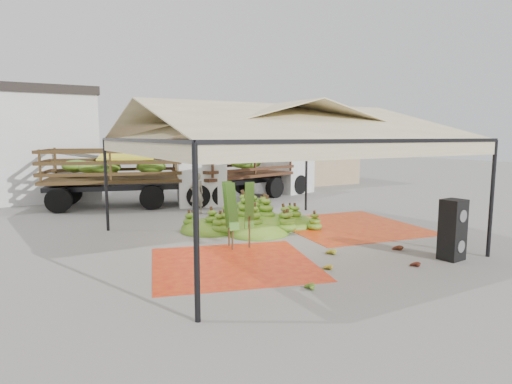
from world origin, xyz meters
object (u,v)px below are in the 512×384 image
speaker_stack (453,230)px  truck_right (254,165)px  vendor (197,193)px  truck_left (144,169)px  banana_heap (255,212)px

speaker_stack → truck_right: (1.20, 12.44, 0.85)m
speaker_stack → vendor: 9.70m
vendor → truck_left: (-1.27, 3.07, 0.79)m
speaker_stack → vendor: bearing=103.7°
banana_heap → truck_left: truck_left is taller
banana_heap → truck_right: 7.78m
banana_heap → speaker_stack: 6.22m
banana_heap → truck_left: (-2.01, 6.52, 1.09)m
banana_heap → speaker_stack: bearing=-66.2°
truck_left → truck_right: 5.73m
speaker_stack → truck_left: bearing=104.4°
speaker_stack → truck_left: 13.05m
banana_heap → truck_right: (3.71, 6.76, 1.08)m
truck_left → truck_right: size_ratio=1.00×
truck_right → banana_heap: bearing=-135.7°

